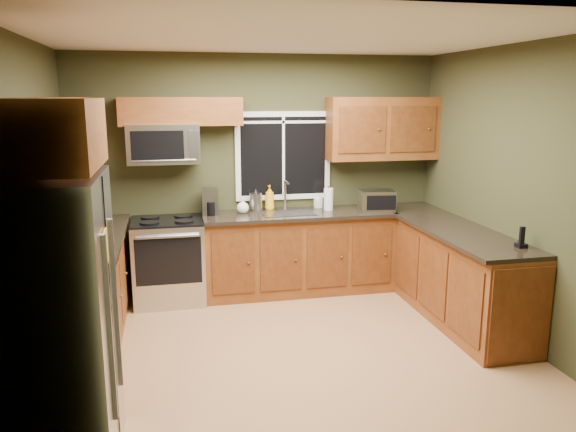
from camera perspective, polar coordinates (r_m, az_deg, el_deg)
name	(u,v)px	position (r m, az deg, el deg)	size (l,w,h in m)	color
floor	(291,349)	(5.20, 0.27, -13.33)	(4.20, 4.20, 0.00)	#9E6F46
ceiling	(291,36)	(4.72, 0.31, 17.79)	(4.20, 4.20, 0.00)	white
back_wall	(258,174)	(6.52, -3.10, 4.31)	(4.20, 4.20, 0.00)	#32331B
front_wall	(361,261)	(3.09, 7.46, -4.60)	(4.20, 4.20, 0.00)	#32331B
left_wall	(26,212)	(4.80, -25.03, 0.35)	(3.60, 3.60, 0.00)	#32331B
right_wall	(512,193)	(5.61, 21.77, 2.18)	(3.60, 3.60, 0.00)	#32331B
window	(283,156)	(6.54, -0.48, 6.13)	(1.12, 0.03, 1.02)	white
base_cabinets_left	(84,298)	(5.42, -19.97, -7.84)	(0.60, 2.65, 0.90)	brown
countertop_left	(83,248)	(5.28, -20.07, -3.03)	(0.65, 2.65, 0.04)	black
base_cabinets_back	(298,253)	(6.50, 1.03, -3.82)	(2.17, 0.60, 0.90)	brown
countertop_back	(299,214)	(6.36, 1.10, 0.20)	(2.17, 0.65, 0.04)	black
base_cabinets_peninsula	(448,270)	(6.11, 15.95, -5.34)	(0.60, 2.52, 0.90)	brown
countertop_peninsula	(448,227)	(5.98, 15.96, -1.04)	(0.65, 2.50, 0.04)	black
upper_cabinets_left	(55,141)	(5.16, -22.60, 7.05)	(0.33, 2.65, 0.72)	brown
upper_cabinets_back_left	(181,111)	(6.22, -10.81, 10.40)	(1.30, 0.33, 0.30)	brown
upper_cabinets_back_right	(382,129)	(6.70, 9.57, 8.75)	(1.30, 0.33, 0.72)	brown
upper_cabinet_over_fridge	(28,134)	(3.37, -24.87, 7.56)	(0.72, 0.90, 0.38)	brown
refrigerator	(47,329)	(3.62, -23.25, -10.52)	(0.74, 0.90, 1.80)	#B7B7BC
range	(169,260)	(6.31, -12.02, -4.41)	(0.76, 0.69, 0.94)	#B7B7BC
microwave	(163,144)	(6.21, -12.54, 7.18)	(0.76, 0.41, 0.42)	#B7B7BC
sink	(289,211)	(6.35, 0.05, 0.47)	(0.60, 0.42, 0.36)	slate
toaster_oven	(377,200)	(6.49, 9.00, 1.57)	(0.43, 0.35, 0.24)	#B7B7BC
coffee_maker	(210,202)	(6.29, -7.89, 1.39)	(0.19, 0.25, 0.29)	slate
kettle	(256,201)	(6.42, -3.30, 1.54)	(0.18, 0.18, 0.26)	#B7B7BC
paper_towel_roll	(328,199)	(6.49, 4.13, 1.72)	(0.11, 0.11, 0.28)	white
soap_bottle_a	(270,198)	(6.49, -1.89, 1.89)	(0.11, 0.11, 0.28)	orange
soap_bottle_b	(318,201)	(6.61, 3.09, 1.56)	(0.08, 0.08, 0.17)	white
soap_bottle_c	(243,206)	(6.32, -4.62, 1.07)	(0.14, 0.14, 0.17)	white
cordless_phone	(521,241)	(5.29, 22.63, -2.38)	(0.09, 0.09, 0.19)	black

